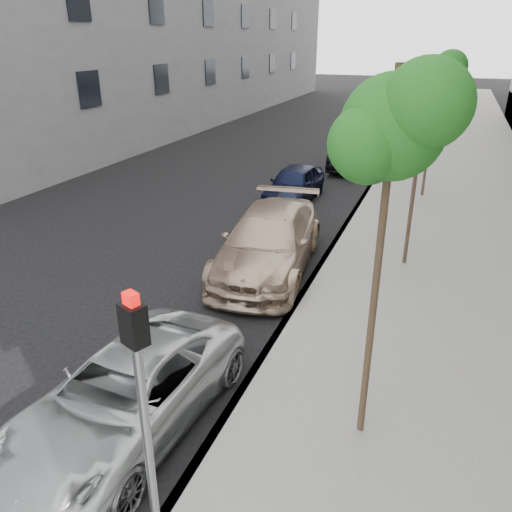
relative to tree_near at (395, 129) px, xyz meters
The scene contains 12 objects.
ground 5.82m from the tree_near, 155.05° to the right, with size 160.00×160.00×0.00m, color black.
sidewalk 22.98m from the tree_near, 87.27° to the left, with size 6.40×72.00×0.14m, color gray.
curb 23.04m from the tree_near, 95.21° to the left, with size 0.15×72.00×0.14m, color #9E9B93.
tree_near is the anchor object (origin of this frame).
tree_mid 6.59m from the tree_near, 90.00° to the left, with size 1.58×1.38×4.19m.
tree_far 13.00m from the tree_near, 90.00° to the left, with size 1.72×1.52×5.07m.
signal_pole 4.09m from the tree_near, 124.31° to the right, with size 0.29×0.26×3.33m.
minivan 5.33m from the tree_near, 162.84° to the right, with size 2.06×4.47×1.24m, color #B8BBBD.
suv 7.22m from the tree_near, 122.93° to the left, with size 2.17×5.35×1.55m, color tan.
sedan_blue 12.55m from the tree_near, 111.89° to the left, with size 1.52×3.78×1.29m, color black.
sedan_black 17.68m from the tree_near, 101.11° to the left, with size 1.60×4.59×1.51m, color black.
sedan_rear 23.03m from the tree_near, 99.24° to the left, with size 1.74×4.27×1.24m, color #B3B6BC.
Camera 1 is at (3.81, -4.52, 5.57)m, focal length 35.00 mm.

